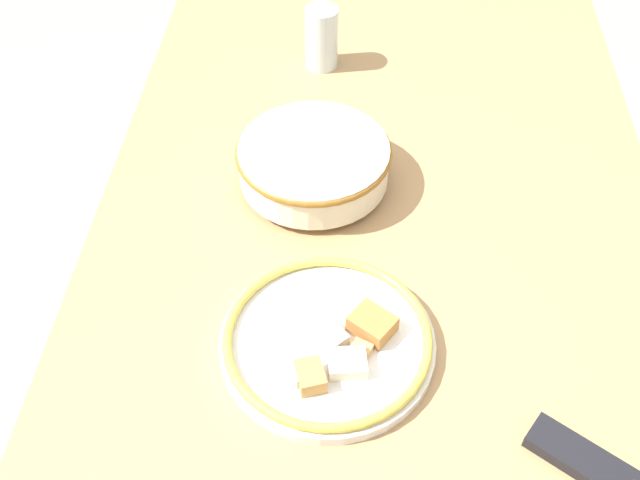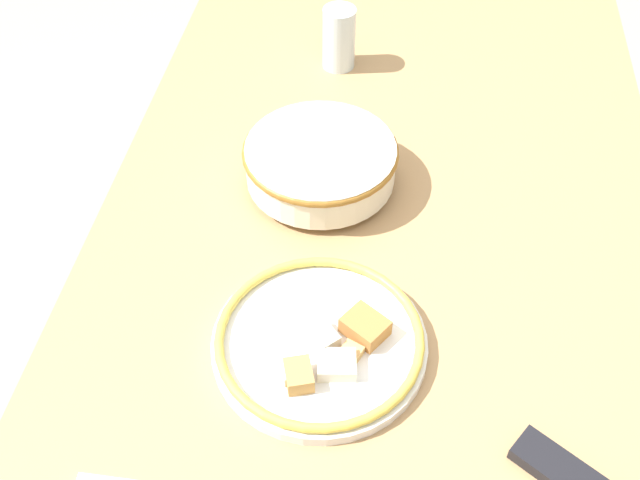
{
  "view_description": "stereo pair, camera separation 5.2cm",
  "coord_description": "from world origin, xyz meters",
  "views": [
    {
      "loc": [
        0.87,
        -0.04,
        1.6
      ],
      "look_at": [
        0.09,
        -0.09,
        0.75
      ],
      "focal_mm": 42.0,
      "sensor_mm": 36.0,
      "label": 1
    },
    {
      "loc": [
        0.87,
        0.01,
        1.6
      ],
      "look_at": [
        0.09,
        -0.09,
        0.75
      ],
      "focal_mm": 42.0,
      "sensor_mm": 36.0,
      "label": 2
    }
  ],
  "objects": [
    {
      "name": "drinking_glass",
      "position": [
        -0.44,
        -0.13,
        0.77
      ],
      "size": [
        0.07,
        0.07,
        0.13
      ],
      "color": "silver",
      "rests_on": "dining_table"
    },
    {
      "name": "dining_table",
      "position": [
        0.0,
        0.0,
        0.64
      ],
      "size": [
        1.58,
        0.95,
        0.71
      ],
      "color": "tan",
      "rests_on": "ground_plane"
    },
    {
      "name": "noodle_bowl",
      "position": [
        -0.08,
        -0.12,
        0.75
      ],
      "size": [
        0.26,
        0.26,
        0.08
      ],
      "color": "silver",
      "rests_on": "dining_table"
    },
    {
      "name": "food_plate",
      "position": [
        0.26,
        -0.07,
        0.72
      ],
      "size": [
        0.31,
        0.31,
        0.05
      ],
      "color": "white",
      "rests_on": "dining_table"
    },
    {
      "name": "ground_plane",
      "position": [
        0.0,
        0.0,
        0.0
      ],
      "size": [
        8.0,
        8.0,
        0.0
      ],
      "primitive_type": "plane",
      "color": "#B7A88E"
    }
  ]
}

